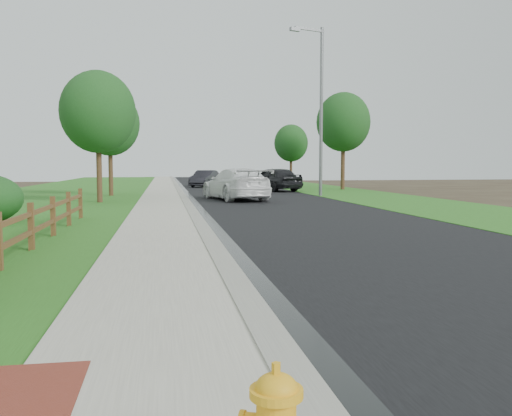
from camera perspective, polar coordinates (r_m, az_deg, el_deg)
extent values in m
plane|color=#32251B|center=(5.31, -1.42, -16.72)|extent=(120.00, 120.00, 0.00)
cube|color=black|center=(40.29, -2.10, 1.85)|extent=(8.00, 90.00, 0.02)
cube|color=gray|center=(39.95, -8.08, 1.85)|extent=(0.40, 90.00, 0.12)
cube|color=black|center=(39.97, -7.58, 1.80)|extent=(0.50, 90.00, 0.00)
cube|color=#9D9989|center=(39.94, -9.95, 1.82)|extent=(2.20, 90.00, 0.10)
cube|color=#275A19|center=(39.99, -12.67, 1.75)|extent=(1.60, 90.00, 0.06)
cube|color=#275A19|center=(40.60, -20.02, 1.61)|extent=(9.00, 90.00, 0.04)
cube|color=#275A19|center=(41.76, 7.34, 1.92)|extent=(6.00, 90.00, 0.04)
cube|color=#483318|center=(12.90, -22.59, -1.91)|extent=(0.12, 0.12, 1.10)
cube|color=#483318|center=(15.23, -20.58, -0.90)|extent=(0.12, 0.12, 1.10)
cube|color=#483318|center=(17.59, -19.11, -0.17)|extent=(0.12, 0.12, 1.10)
cube|color=#483318|center=(19.95, -17.99, 0.40)|extent=(0.12, 0.12, 1.10)
cube|color=#483318|center=(11.75, -23.88, -3.04)|extent=(0.08, 2.35, 0.10)
cube|color=#483318|center=(11.71, -23.94, -1.10)|extent=(0.08, 2.35, 0.10)
cube|color=#483318|center=(14.07, -21.49, -1.77)|extent=(0.08, 2.35, 0.10)
cube|color=#483318|center=(14.04, -21.54, -0.14)|extent=(0.08, 2.35, 0.10)
cube|color=#483318|center=(16.42, -19.78, -0.86)|extent=(0.08, 2.35, 0.10)
cube|color=#483318|center=(16.39, -19.82, 0.54)|extent=(0.08, 2.35, 0.10)
cube|color=#483318|center=(18.78, -18.51, -0.17)|extent=(0.08, 2.35, 0.10)
cube|color=#483318|center=(18.75, -18.54, 1.05)|extent=(0.08, 2.35, 0.10)
cylinder|color=yellow|center=(3.21, 2.14, -18.85)|extent=(0.31, 0.31, 0.05)
ellipsoid|color=yellow|center=(3.20, 2.15, -18.52)|extent=(0.25, 0.25, 0.19)
cylinder|color=yellow|center=(3.16, 2.15, -16.55)|extent=(0.06, 0.06, 0.07)
imported|color=white|center=(29.51, -2.15, 2.52)|extent=(3.56, 6.24, 1.70)
imported|color=black|center=(39.52, 1.87, 3.07)|extent=(3.80, 5.49, 1.74)
imported|color=black|center=(47.00, -5.38, 3.11)|extent=(3.11, 4.59, 1.43)
cylinder|color=slate|center=(33.30, 6.88, 9.91)|extent=(0.20, 0.20, 10.08)
cube|color=slate|center=(33.60, 5.65, 18.21)|extent=(1.95, 0.77, 0.13)
cube|color=slate|center=(33.04, 4.12, 18.25)|extent=(0.66, 0.43, 0.20)
cylinder|color=#3C2B18|center=(28.34, -16.19, 4.53)|extent=(0.27, 0.27, 3.98)
ellipsoid|color=#184117|center=(28.46, -16.31, 9.69)|extent=(3.72, 3.72, 4.10)
cylinder|color=#3C2B18|center=(34.32, -15.06, 4.45)|extent=(0.27, 0.27, 3.89)
ellipsoid|color=#184117|center=(34.41, -15.15, 8.61)|extent=(3.59, 3.59, 3.95)
cylinder|color=#3C2B18|center=(42.11, 9.13, 4.98)|extent=(0.31, 0.31, 4.53)
ellipsoid|color=#184117|center=(42.24, 9.18, 8.93)|extent=(4.09, 4.09, 4.50)
cylinder|color=#3C2B18|center=(47.66, 3.70, 4.26)|extent=(0.23, 0.23, 3.34)
ellipsoid|color=#184117|center=(47.70, 3.71, 6.84)|extent=(2.95, 2.95, 3.24)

